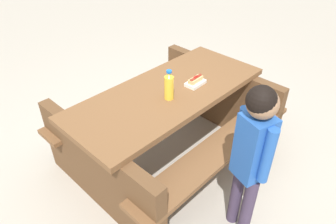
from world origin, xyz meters
The scene contains 5 objects.
ground_plane centered at (0.00, 0.00, 0.00)m, with size 30.00×30.00×0.00m, color #ADA599.
picnic_table centered at (0.00, 0.00, 0.44)m, with size 1.99×1.65×0.75m.
soda_bottle centered at (-0.07, -0.10, 0.87)m, with size 0.08×0.08×0.26m.
hotdog_tray centered at (0.25, -0.07, 0.78)m, with size 0.20×0.14×0.08m.
child_in_coat centered at (-0.05, -0.95, 0.80)m, with size 0.21×0.31×1.26m.
Camera 1 is at (-1.37, -1.78, 2.13)m, focal length 33.22 mm.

